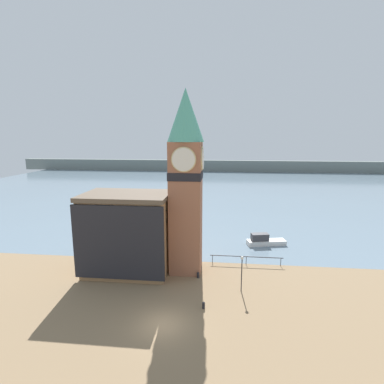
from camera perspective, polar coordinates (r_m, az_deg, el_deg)
name	(u,v)px	position (r m, az deg, el deg)	size (l,w,h in m)	color
ground_plane	(163,325)	(28.25, -5.56, -23.83)	(160.00, 160.00, 0.00)	#846B4C
water	(208,186)	(97.58, 3.11, 1.24)	(160.00, 120.00, 0.00)	slate
far_shoreline	(213,166)	(136.89, 4.01, 5.01)	(180.00, 3.00, 5.00)	slate
pier_railing	(246,257)	(39.03, 10.31, -12.17)	(9.08, 0.08, 1.09)	#232328
clock_tower	(186,178)	(34.18, -1.17, 2.65)	(4.11, 4.11, 21.10)	#935B42
pier_building	(127,233)	(36.23, -12.24, -7.63)	(10.06, 6.71, 9.45)	#9E754C
boat_near	(264,241)	(46.31, 13.59, -9.00)	(5.90, 2.81, 1.74)	silver
mooring_bollard_near	(204,305)	(30.01, 2.22, -20.70)	(0.28, 0.28, 0.66)	black
mooring_bollard_far	(198,275)	(35.42, 1.17, -15.47)	(0.28, 0.28, 0.69)	black
lamp_post	(242,267)	(32.12, 9.48, -13.89)	(0.32, 0.32, 3.86)	black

